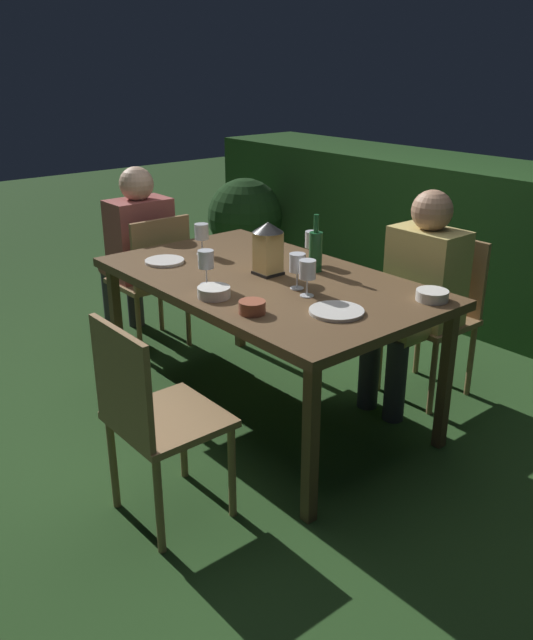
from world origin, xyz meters
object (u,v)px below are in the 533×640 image
object	(u,v)px
wine_glass_e	(307,271)
plate_b	(165,261)
plate_a	(337,311)
wine_glass_c	(202,233)
person_in_mustard	(417,290)
lantern_centerpiece	(268,246)
potted_plant_by_hedge	(245,219)
chair_head_near	(153,276)
person_in_rust	(136,246)
chair_side_left_b	(152,414)
dining_table	(266,288)
wine_glass_a	(206,261)
chair_side_right_b	(438,309)
bowl_olives	(252,307)
wine_glass_b	(298,264)
bowl_bread	(432,295)
bowl_salad	(214,292)
wine_glass_d	(312,241)
green_bottle_on_table	(316,250)

from	to	relation	value
wine_glass_e	plate_b	size ratio (longest dim) A/B	0.82
plate_a	wine_glass_c	bearing A→B (deg)	175.92
person_in_mustard	lantern_centerpiece	size ratio (longest dim) A/B	4.34
person_in_mustard	wine_glass_c	xyz separation A→B (m)	(-0.93, -0.71, 0.24)
plate_b	potted_plant_by_hedge	bearing A→B (deg)	130.37
chair_head_near	person_in_rust	bearing A→B (deg)	180.00
chair_side_left_b	wine_glass_e	xyz separation A→B (m)	(-0.06, 0.86, 0.39)
dining_table	chair_side_left_b	xyz separation A→B (m)	(0.39, -0.90, -0.22)
wine_glass_a	chair_side_right_b	bearing A→B (deg)	67.96
chair_head_near	chair_side_right_b	bearing A→B (deg)	30.96
wine_glass_c	bowl_olives	bearing A→B (deg)	-21.96
wine_glass_b	bowl_olives	size ratio (longest dim) A/B	1.47
lantern_centerpiece	bowl_olives	world-z (taller)	lantern_centerpiece
chair_head_near	wine_glass_c	size ratio (longest dim) A/B	5.15
wine_glass_b	wine_glass_e	size ratio (longest dim) A/B	1.00
wine_glass_e	bowl_bread	world-z (taller)	wine_glass_e
bowl_salad	wine_glass_a	bearing A→B (deg)	155.15
chair_side_right_b	wine_glass_d	distance (m)	0.80
chair_head_near	plate_a	world-z (taller)	chair_head_near
chair_head_near	potted_plant_by_hedge	bearing A→B (deg)	120.52
green_bottle_on_table	wine_glass_d	distance (m)	0.15
person_in_mustard	plate_b	size ratio (longest dim) A/B	5.56
plate_a	bowl_olives	world-z (taller)	bowl_olives
chair_side_left_b	chair_head_near	xyz separation A→B (m)	(-1.49, 0.90, 0.00)
wine_glass_d	plate_a	size ratio (longest dim) A/B	0.72
dining_table	plate_a	world-z (taller)	plate_a
chair_head_near	bowl_bread	xyz separation A→B (m)	(1.83, 0.35, 0.29)
lantern_centerpiece	bowl_salad	distance (m)	0.44
chair_head_near	wine_glass_d	xyz separation A→B (m)	(1.07, 0.34, 0.39)
bowl_salad	dining_table	bearing A→B (deg)	101.04
wine_glass_e	dining_table	bearing A→B (deg)	173.83
chair_side_left_b	bowl_salad	xyz separation A→B (m)	(-0.31, 0.53, 0.30)
green_bottle_on_table	bowl_salad	bearing A→B (deg)	-90.60
chair_head_near	wine_glass_c	distance (m)	0.68
wine_glass_b	plate_a	world-z (taller)	wine_glass_b
wine_glass_d	bowl_salad	xyz separation A→B (m)	(0.11, -0.71, -0.09)
dining_table	wine_glass_c	xyz separation A→B (m)	(-0.54, -0.01, 0.17)
chair_head_near	bowl_bread	size ratio (longest dim) A/B	6.03
potted_plant_by_hedge	bowl_salad	bearing A→B (deg)	-41.12
chair_head_near	wine_glass_a	distance (m)	1.12
wine_glass_e	potted_plant_by_hedge	size ratio (longest dim) A/B	0.20
green_bottle_on_table	bowl_bread	distance (m)	0.66
person_in_rust	wine_glass_c	distance (m)	0.79
wine_glass_a	wine_glass_c	world-z (taller)	same
chair_head_near	plate_b	distance (m)	0.68
person_in_rust	wine_glass_d	world-z (taller)	person_in_rust
wine_glass_e	potted_plant_by_hedge	world-z (taller)	wine_glass_e
dining_table	bowl_olives	size ratio (longest dim) A/B	14.92
potted_plant_by_hedge	wine_glass_d	bearing A→B (deg)	-28.54
person_in_mustard	chair_side_left_b	size ratio (longest dim) A/B	1.32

